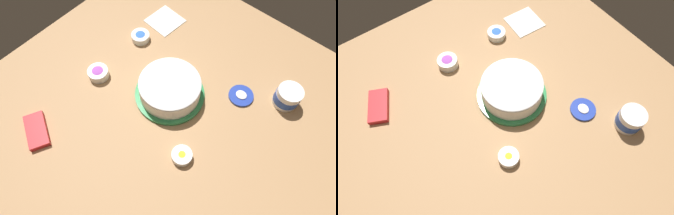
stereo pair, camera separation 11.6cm
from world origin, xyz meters
The scene contains 9 objects.
ground_plane centered at (0.00, 0.00, 0.00)m, with size 1.54×1.54×0.00m, color tan.
frosted_cake centered at (0.07, -0.10, 0.05)m, with size 0.29×0.29×0.10m.
frosting_tub centered at (-0.31, -0.39, 0.04)m, with size 0.10×0.10×0.09m.
frosting_tub_lid centered at (-0.16, -0.29, 0.01)m, with size 0.10×0.10×0.02m.
sprinkle_bowl_rainbow centered at (0.37, 0.03, 0.02)m, with size 0.09×0.09×0.04m.
sprinkle_bowl_yellow centered at (-0.14, 0.08, 0.02)m, with size 0.08×0.08×0.03m.
sprinkle_bowl_blue centered at (0.38, -0.24, 0.02)m, with size 0.08×0.08×0.03m.
candy_box_lower centered at (0.35, 0.37, 0.01)m, with size 0.15×0.08×0.02m, color red.
paper_napkin centered at (0.37, -0.40, 0.00)m, with size 0.15×0.15×0.01m, color white.
Camera 2 is at (-0.42, 0.30, 1.06)m, focal length 31.29 mm.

